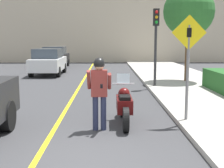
# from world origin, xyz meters

# --- Properties ---
(ground_plane) EXTENTS (80.00, 80.00, 0.00)m
(ground_plane) POSITION_xyz_m (0.00, 0.00, 0.00)
(ground_plane) COLOR #38383A
(road_center_line) EXTENTS (0.12, 36.00, 0.01)m
(road_center_line) POSITION_xyz_m (-0.60, 6.00, 0.00)
(road_center_line) COLOR yellow
(road_center_line) RESTS_ON ground
(building_backdrop) EXTENTS (28.00, 1.20, 6.56)m
(building_backdrop) POSITION_xyz_m (0.00, 26.00, 3.28)
(building_backdrop) COLOR beige
(building_backdrop) RESTS_ON ground
(motorcycle) EXTENTS (0.62, 2.16, 1.30)m
(motorcycle) POSITION_xyz_m (1.20, 2.68, 0.50)
(motorcycle) COLOR black
(motorcycle) RESTS_ON ground
(person_biker) EXTENTS (0.59, 0.49, 1.81)m
(person_biker) POSITION_xyz_m (0.55, 2.10, 1.12)
(person_biker) COLOR #282D4C
(person_biker) RESTS_ON ground
(crossing_sign) EXTENTS (0.91, 0.08, 2.75)m
(crossing_sign) POSITION_xyz_m (2.85, 2.61, 1.79)
(crossing_sign) COLOR slate
(crossing_sign) RESTS_ON sidewalk_curb
(traffic_light) EXTENTS (0.26, 0.30, 3.49)m
(traffic_light) POSITION_xyz_m (2.94, 8.75, 2.57)
(traffic_light) COLOR #2D2D30
(traffic_light) RESTS_ON sidewalk_curb
(street_tree) EXTENTS (2.56, 2.56, 4.82)m
(street_tree) POSITION_xyz_m (4.85, 10.50, 3.65)
(street_tree) COLOR brown
(street_tree) RESTS_ON sidewalk_curb
(parked_car_white) EXTENTS (1.88, 4.20, 1.68)m
(parked_car_white) POSITION_xyz_m (-3.05, 14.55, 0.86)
(parked_car_white) COLOR black
(parked_car_white) RESTS_ON ground
(parked_car_black) EXTENTS (1.88, 4.20, 1.68)m
(parked_car_black) POSITION_xyz_m (-3.50, 19.99, 0.86)
(parked_car_black) COLOR black
(parked_car_black) RESTS_ON ground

